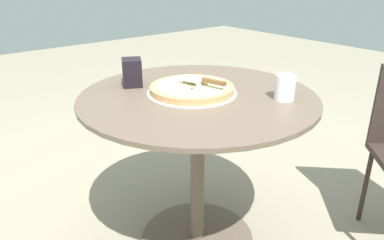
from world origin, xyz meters
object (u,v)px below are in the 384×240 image
Objects in this scene: patio_table at (198,138)px; drinking_cup at (285,87)px; napkin_dispenser at (132,72)px; pizza_on_tray at (192,89)px; pizza_server at (204,80)px.

patio_table is 9.88× the size of drinking_cup.
drinking_cup is 0.84× the size of napkin_dispenser.
drinking_cup is at bearing 128.15° from pizza_on_tray.
patio_table is at bearing 102.12° from pizza_on_tray.
napkin_dispenser reaches higher than drinking_cup.
pizza_server reaches higher than patio_table.
napkin_dispenser is (0.17, -0.29, 0.00)m from pizza_server.
napkin_dispenser is at bearing -55.76° from drinking_cup.
patio_table is at bearing -124.25° from napkin_dispenser.
pizza_server is at bearing 164.40° from patio_table.
patio_table is at bearing -15.60° from pizza_server.
napkin_dispenser is (0.14, -0.28, 0.26)m from patio_table.
napkin_dispenser reaches higher than pizza_server.
pizza_on_tray is 0.38m from drinking_cup.
napkin_dispenser is at bearing -60.93° from pizza_on_tray.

